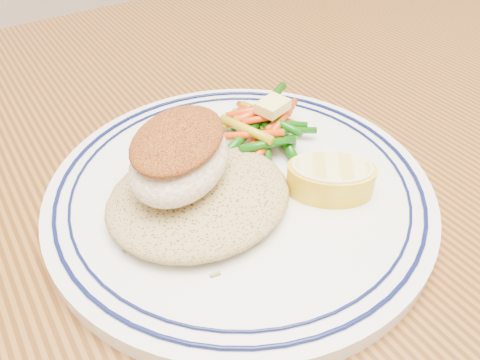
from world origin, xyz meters
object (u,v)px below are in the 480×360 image
object	(u,v)px
dining_table	(231,268)
rice_pilaf	(199,194)
plate	(240,190)
lemon_wedge	(331,177)
vegetable_pile	(262,126)
fish_fillet	(179,155)

from	to	relation	value
dining_table	rice_pilaf	xyz separation A→B (m)	(-0.04, -0.02, 0.12)
plate	lemon_wedge	world-z (taller)	lemon_wedge
vegetable_pile	fish_fillet	bearing A→B (deg)	-160.41
dining_table	vegetable_pile	world-z (taller)	vegetable_pile
fish_fillet	lemon_wedge	distance (m)	0.11
rice_pilaf	lemon_wedge	world-z (taller)	same
vegetable_pile	plate	bearing A→B (deg)	-140.01
fish_fillet	vegetable_pile	size ratio (longest dim) A/B	1.00
dining_table	rice_pilaf	distance (m)	0.13
dining_table	rice_pilaf	world-z (taller)	rice_pilaf
plate	lemon_wedge	bearing A→B (deg)	-39.31
fish_fillet	lemon_wedge	size ratio (longest dim) A/B	1.31
plate	rice_pilaf	xyz separation A→B (m)	(-0.04, -0.00, 0.02)
rice_pilaf	lemon_wedge	distance (m)	0.10
vegetable_pile	lemon_wedge	size ratio (longest dim) A/B	1.31
vegetable_pile	lemon_wedge	xyz separation A→B (m)	(0.00, -0.09, 0.00)
vegetable_pile	lemon_wedge	world-z (taller)	vegetable_pile
plate	rice_pilaf	bearing A→B (deg)	-173.59
plate	fish_fillet	xyz separation A→B (m)	(-0.04, 0.01, 0.05)
dining_table	fish_fillet	world-z (taller)	fish_fillet
dining_table	lemon_wedge	xyz separation A→B (m)	(0.06, -0.05, 0.13)
rice_pilaf	vegetable_pile	xyz separation A→B (m)	(0.09, 0.05, 0.00)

